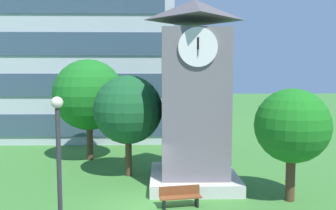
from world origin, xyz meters
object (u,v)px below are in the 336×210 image
at_px(street_lamp, 59,158).
at_px(tree_near_tower, 292,126).
at_px(tree_streetside, 89,95).
at_px(clock_tower, 194,104).
at_px(tree_by_building, 128,110).
at_px(park_bench, 180,196).

relative_size(street_lamp, tree_near_tower, 0.99).
distance_m(tree_streetside, tree_near_tower, 13.05).
distance_m(clock_tower, street_lamp, 8.62).
bearing_deg(tree_near_tower, tree_streetside, 144.10).
xyz_separation_m(street_lamp, tree_by_building, (1.30, 8.63, 0.52)).
height_order(street_lamp, tree_streetside, tree_streetside).
distance_m(street_lamp, tree_near_tower, 10.08).
relative_size(park_bench, tree_near_tower, 0.36).
bearing_deg(tree_near_tower, tree_by_building, 152.53).
distance_m(tree_near_tower, tree_by_building, 8.61).
height_order(clock_tower, tree_streetside, clock_tower).
bearing_deg(clock_tower, street_lamp, -124.09).
bearing_deg(street_lamp, tree_streetside, 97.47).
bearing_deg(street_lamp, park_bench, 45.95).
relative_size(tree_near_tower, tree_by_building, 0.90).
relative_size(clock_tower, tree_near_tower, 1.84).
xyz_separation_m(street_lamp, tree_streetside, (-1.61, 12.30, 1.12)).
bearing_deg(tree_by_building, street_lamp, -98.53).
height_order(clock_tower, park_bench, clock_tower).
relative_size(park_bench, tree_by_building, 0.33).
xyz_separation_m(tree_near_tower, tree_by_building, (-7.64, 3.97, 0.31)).
bearing_deg(clock_tower, tree_near_tower, -30.41).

